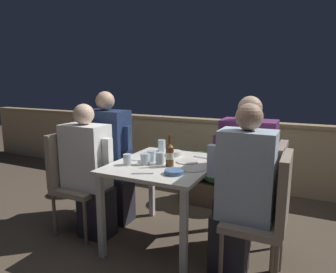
% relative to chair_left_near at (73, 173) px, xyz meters
% --- Properties ---
extents(ground_plane, '(16.00, 16.00, 0.00)m').
position_rel_chair_left_near_xyz_m(ground_plane, '(0.90, 0.17, -0.58)').
color(ground_plane, brown).
extents(parapet_wall, '(9.00, 0.18, 0.93)m').
position_rel_chair_left_near_xyz_m(parapet_wall, '(0.90, 1.92, -0.11)').
color(parapet_wall, tan).
rests_on(parapet_wall, ground_plane).
extents(dining_table, '(0.83, 0.97, 0.75)m').
position_rel_chair_left_near_xyz_m(dining_table, '(0.90, 0.17, 0.07)').
color(dining_table, silver).
rests_on(dining_table, ground_plane).
extents(planter_hedge, '(0.83, 0.47, 0.61)m').
position_rel_chair_left_near_xyz_m(planter_hedge, '(1.08, 1.21, -0.23)').
color(planter_hedge, brown).
rests_on(planter_hedge, ground_plane).
extents(chair_left_near, '(0.43, 0.43, 0.98)m').
position_rel_chair_left_near_xyz_m(chair_left_near, '(0.00, 0.00, 0.00)').
color(chair_left_near, gray).
rests_on(chair_left_near, ground_plane).
extents(person_white_polo, '(0.49, 0.26, 1.26)m').
position_rel_chair_left_near_xyz_m(person_white_polo, '(0.21, -0.00, 0.05)').
color(person_white_polo, '#282833').
rests_on(person_white_polo, ground_plane).
extents(chair_left_far, '(0.43, 0.43, 0.98)m').
position_rel_chair_left_near_xyz_m(chair_left_far, '(-0.01, 0.34, 0.00)').
color(chair_left_far, gray).
rests_on(chair_left_far, ground_plane).
extents(person_navy_jumper, '(0.51, 0.26, 1.36)m').
position_rel_chair_left_near_xyz_m(person_navy_jumper, '(0.19, 0.34, 0.10)').
color(person_navy_jumper, '#282833').
rests_on(person_navy_jumper, ground_plane).
extents(chair_right_near, '(0.43, 0.43, 0.98)m').
position_rel_chair_left_near_xyz_m(chair_right_near, '(1.82, -0.02, 0.00)').
color(chair_right_near, gray).
rests_on(chair_right_near, ground_plane).
extents(person_blue_shirt, '(0.48, 0.26, 1.31)m').
position_rel_chair_left_near_xyz_m(person_blue_shirt, '(1.61, -0.02, 0.08)').
color(person_blue_shirt, '#282833').
rests_on(person_blue_shirt, ground_plane).
extents(chair_right_far, '(0.43, 0.43, 0.98)m').
position_rel_chair_left_near_xyz_m(chair_right_far, '(1.76, 0.31, 0.00)').
color(chair_right_far, gray).
rests_on(chair_right_far, ground_plane).
extents(person_purple_stripe, '(0.50, 0.26, 1.34)m').
position_rel_chair_left_near_xyz_m(person_purple_stripe, '(1.56, 0.31, 0.10)').
color(person_purple_stripe, '#282833').
rests_on(person_purple_stripe, ground_plane).
extents(beer_bottle, '(0.07, 0.07, 0.27)m').
position_rel_chair_left_near_xyz_m(beer_bottle, '(0.99, 0.09, 0.28)').
color(beer_bottle, brown).
rests_on(beer_bottle, dining_table).
extents(plate_0, '(0.19, 0.19, 0.01)m').
position_rel_chair_left_near_xyz_m(plate_0, '(1.20, 0.08, 0.18)').
color(plate_0, silver).
rests_on(plate_0, dining_table).
extents(plate_1, '(0.19, 0.19, 0.01)m').
position_rel_chair_left_near_xyz_m(plate_1, '(1.08, 0.26, 0.18)').
color(plate_1, silver).
rests_on(plate_1, dining_table).
extents(plate_2, '(0.23, 0.23, 0.01)m').
position_rel_chair_left_near_xyz_m(plate_2, '(0.63, 0.21, 0.18)').
color(plate_2, white).
rests_on(plate_2, dining_table).
extents(bowl_0, '(0.14, 0.14, 0.05)m').
position_rel_chair_left_near_xyz_m(bowl_0, '(0.88, 0.43, 0.20)').
color(bowl_0, silver).
rests_on(bowl_0, dining_table).
extents(bowl_1, '(0.15, 0.15, 0.03)m').
position_rel_chair_left_near_xyz_m(bowl_1, '(1.11, -0.09, 0.19)').
color(bowl_1, '#4C709E').
rests_on(bowl_1, dining_table).
extents(glass_cup_0, '(0.07, 0.07, 0.09)m').
position_rel_chair_left_near_xyz_m(glass_cup_0, '(0.65, -0.03, 0.22)').
color(glass_cup_0, silver).
rests_on(glass_cup_0, dining_table).
extents(glass_cup_1, '(0.08, 0.08, 0.10)m').
position_rel_chair_left_near_xyz_m(glass_cup_1, '(0.78, 0.04, 0.22)').
color(glass_cup_1, silver).
rests_on(glass_cup_1, dining_table).
extents(glass_cup_2, '(0.08, 0.08, 0.12)m').
position_rel_chair_left_near_xyz_m(glass_cup_2, '(0.69, 0.54, 0.23)').
color(glass_cup_2, silver).
rests_on(glass_cup_2, dining_table).
extents(glass_cup_3, '(0.08, 0.08, 0.10)m').
position_rel_chair_left_near_xyz_m(glass_cup_3, '(0.89, 0.11, 0.23)').
color(glass_cup_3, silver).
rests_on(glass_cup_3, dining_table).
extents(glass_cup_4, '(0.08, 0.08, 0.10)m').
position_rel_chair_left_near_xyz_m(glass_cup_4, '(0.79, 0.15, 0.22)').
color(glass_cup_4, silver).
rests_on(glass_cup_4, dining_table).
extents(fork_0, '(0.16, 0.10, 0.01)m').
position_rel_chair_left_near_xyz_m(fork_0, '(0.89, -0.19, 0.18)').
color(fork_0, silver).
rests_on(fork_0, dining_table).
extents(fork_1, '(0.17, 0.05, 0.01)m').
position_rel_chair_left_near_xyz_m(fork_1, '(1.15, 0.46, 0.18)').
color(fork_1, silver).
rests_on(fork_1, dining_table).
extents(potted_plant, '(0.37, 0.37, 0.72)m').
position_rel_chair_left_near_xyz_m(potted_plant, '(-0.39, 0.97, -0.13)').
color(potted_plant, brown).
rests_on(potted_plant, ground_plane).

